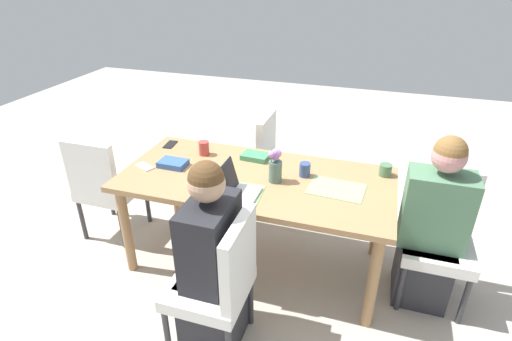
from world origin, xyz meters
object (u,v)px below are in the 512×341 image
(laptop_near_left_mid, at_px, (235,192))
(coffee_mug_centre_left, at_px, (305,170))
(book_blue_cover, at_px, (255,156))
(coffee_mug_near_right, at_px, (204,148))
(book_red_cover, at_px, (173,163))
(chair_head_right_left_near, at_px, (439,231))
(chair_near_left_mid, at_px, (220,279))
(dining_table, at_px, (256,187))
(chair_far_left_far, at_px, (278,160))
(chair_head_left_right_near, at_px, (104,183))
(flower_vase, at_px, (275,165))
(phone_silver, at_px, (145,167))
(coffee_mug_near_left, at_px, (385,170))
(person_head_right_left_near, at_px, (431,232))
(person_near_left_mid, at_px, (212,266))
(phone_black, at_px, (170,144))

(laptop_near_left_mid, bearing_deg, coffee_mug_centre_left, 49.99)
(book_blue_cover, bearing_deg, coffee_mug_near_right, -169.05)
(book_red_cover, bearing_deg, coffee_mug_near_right, 62.44)
(chair_head_right_left_near, distance_m, chair_near_left_mid, 1.48)
(coffee_mug_centre_left, bearing_deg, chair_head_right_left_near, -2.07)
(dining_table, relative_size, chair_far_left_far, 2.10)
(dining_table, bearing_deg, chair_far_left_far, 92.90)
(dining_table, relative_size, coffee_mug_near_right, 17.58)
(chair_head_left_right_near, xyz_separation_m, flower_vase, (1.40, 0.03, 0.36))
(chair_far_left_far, xyz_separation_m, phone_silver, (-0.78, -0.88, 0.25))
(chair_far_left_far, distance_m, book_blue_cover, 0.57)
(coffee_mug_near_left, height_order, coffee_mug_centre_left, coffee_mug_centre_left)
(phone_silver, bearing_deg, laptop_near_left_mid, -169.30)
(flower_vase, height_order, laptop_near_left_mid, flower_vase)
(person_head_right_left_near, xyz_separation_m, chair_far_left_far, (-1.22, 0.76, -0.03))
(dining_table, relative_size, chair_near_left_mid, 2.10)
(coffee_mug_centre_left, bearing_deg, chair_head_left_right_near, -173.86)
(person_head_right_left_near, distance_m, coffee_mug_near_left, 0.51)
(flower_vase, bearing_deg, person_near_left_mid, -104.33)
(person_near_left_mid, relative_size, coffee_mug_centre_left, 12.16)
(dining_table, height_order, coffee_mug_near_right, coffee_mug_near_right)
(chair_far_left_far, bearing_deg, person_head_right_left_near, -32.10)
(dining_table, height_order, laptop_near_left_mid, laptop_near_left_mid)
(laptop_near_left_mid, relative_size, coffee_mug_near_left, 3.72)
(coffee_mug_near_left, distance_m, phone_silver, 1.72)
(coffee_mug_near_left, bearing_deg, phone_black, 179.77)
(chair_near_left_mid, bearing_deg, coffee_mug_near_right, 117.90)
(chair_head_left_right_near, distance_m, phone_silver, 0.51)
(dining_table, height_order, chair_near_left_mid, chair_near_left_mid)
(chair_near_left_mid, distance_m, person_near_left_mid, 0.10)
(book_blue_cover, distance_m, phone_silver, 0.82)
(person_near_left_mid, height_order, chair_far_left_far, person_near_left_mid)
(chair_near_left_mid, xyz_separation_m, phone_black, (-0.87, 1.08, 0.25))
(chair_near_left_mid, bearing_deg, person_head_right_left_near, 34.61)
(flower_vase, height_order, phone_silver, flower_vase)
(chair_head_right_left_near, xyz_separation_m, phone_silver, (-2.06, -0.19, 0.25))
(person_head_right_left_near, xyz_separation_m, coffee_mug_near_right, (-1.67, 0.21, 0.27))
(coffee_mug_near_left, bearing_deg, coffee_mug_centre_left, -161.39)
(chair_far_left_far, xyz_separation_m, flower_vase, (0.18, -0.79, 0.36))
(chair_head_right_left_near, distance_m, person_head_right_left_near, 0.10)
(chair_head_right_left_near, xyz_separation_m, coffee_mug_near_right, (-1.73, 0.14, 0.30))
(chair_near_left_mid, xyz_separation_m, chair_head_left_right_near, (-1.29, 0.73, 0.00))
(chair_head_right_left_near, relative_size, person_head_right_left_near, 0.75)
(coffee_mug_centre_left, bearing_deg, person_head_right_left_near, -7.15)
(flower_vase, xyz_separation_m, coffee_mug_near_right, (-0.63, 0.24, -0.07))
(person_head_right_left_near, bearing_deg, book_red_cover, -178.79)
(dining_table, distance_m, laptop_near_left_mid, 0.34)
(chair_near_left_mid, relative_size, flower_vase, 3.69)
(chair_near_left_mid, relative_size, coffee_mug_near_left, 10.45)
(flower_vase, bearing_deg, dining_table, 173.05)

